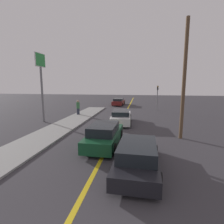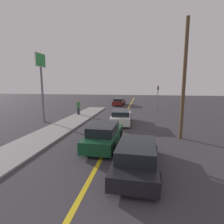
{
  "view_description": "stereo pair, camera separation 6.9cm",
  "coord_description": "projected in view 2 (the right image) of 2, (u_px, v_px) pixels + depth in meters",
  "views": [
    {
      "loc": [
        1.87,
        -0.56,
        3.77
      ],
      "look_at": [
        -0.46,
        13.78,
        1.43
      ],
      "focal_mm": 28.0,
      "sensor_mm": 36.0,
      "label": 1
    },
    {
      "loc": [
        1.94,
        -0.55,
        3.77
      ],
      "look_at": [
        -0.46,
        13.78,
        1.43
      ],
      "focal_mm": 28.0,
      "sensor_mm": 36.0,
      "label": 2
    }
  ],
  "objects": [
    {
      "name": "utility_pole",
      "position": [
        184.0,
        80.0,
        11.6
      ],
      "size": [
        0.24,
        0.24,
        7.99
      ],
      "color": "brown",
      "rests_on": "ground_plane"
    },
    {
      "name": "car_far_distant",
      "position": [
        121.0,
        117.0,
        16.81
      ],
      "size": [
        2.1,
        4.7,
        1.29
      ],
      "rotation": [
        0.0,
        0.0,
        0.06
      ],
      "color": "silver",
      "rests_on": "ground_plane"
    },
    {
      "name": "roadside_sign",
      "position": [
        41.0,
        73.0,
        16.87
      ],
      "size": [
        0.2,
        1.67,
        6.67
      ],
      "color": "slate",
      "rests_on": "ground_plane"
    },
    {
      "name": "road_center_line",
      "position": [
        123.0,
        119.0,
        18.98
      ],
      "size": [
        0.2,
        60.0,
        0.01
      ],
      "color": "gold",
      "rests_on": "ground_plane"
    },
    {
      "name": "sidewalk_left",
      "position": [
        60.0,
        128.0,
        14.95
      ],
      "size": [
        2.65,
        26.12,
        0.11
      ],
      "color": "gray",
      "rests_on": "ground_plane"
    },
    {
      "name": "car_ahead_center",
      "position": [
        104.0,
        135.0,
        10.77
      ],
      "size": [
        1.92,
        4.6,
        1.37
      ],
      "rotation": [
        0.0,
        0.0,
        -0.02
      ],
      "color": "#144728",
      "rests_on": "ground_plane"
    },
    {
      "name": "car_parked_left_lot",
      "position": [
        119.0,
        102.0,
        31.32
      ],
      "size": [
        1.99,
        4.77,
        1.22
      ],
      "rotation": [
        0.0,
        0.0,
        -0.03
      ],
      "color": "maroon",
      "rests_on": "ground_plane"
    },
    {
      "name": "car_near_right_lane",
      "position": [
        137.0,
        156.0,
        7.72
      ],
      "size": [
        2.03,
        4.69,
        1.27
      ],
      "rotation": [
        0.0,
        0.0,
        -0.03
      ],
      "color": "black",
      "rests_on": "ground_plane"
    },
    {
      "name": "pedestrian_mid_group",
      "position": [
        78.0,
        107.0,
        21.14
      ],
      "size": [
        0.4,
        0.4,
        1.73
      ],
      "color": "#282D3D",
      "rests_on": "sidewalk_left"
    },
    {
      "name": "traffic_light",
      "position": [
        158.0,
        95.0,
        24.29
      ],
      "size": [
        0.18,
        0.4,
        3.51
      ],
      "color": "slate",
      "rests_on": "ground_plane"
    }
  ]
}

